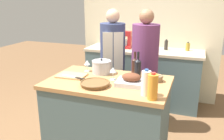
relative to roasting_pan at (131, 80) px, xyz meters
name	(u,v)px	position (x,y,z in m)	size (l,w,h in m)	color
kitchen_island	(108,121)	(-0.26, 0.04, -0.51)	(1.25, 0.78, 0.93)	#4C666B
back_counter	(142,76)	(-0.26, 1.67, -0.51)	(1.91, 0.60, 0.93)	#4C666B
back_wall	(149,26)	(-0.26, 2.02, 0.30)	(2.41, 0.10, 2.55)	beige
roasting_pan	(131,80)	(0.00, 0.00, 0.00)	(0.30, 0.25, 0.12)	#BCBCC1
wicker_basket	(95,84)	(-0.32, -0.15, -0.02)	(0.29, 0.29, 0.04)	brown
cutting_board	(72,76)	(-0.67, 0.03, -0.04)	(0.31, 0.23, 0.02)	tan
stock_pot	(102,67)	(-0.41, 0.25, 0.03)	(0.21, 0.21, 0.17)	#B7B7BC
mixing_bowl	(157,78)	(0.22, 0.19, -0.01)	(0.12, 0.12, 0.07)	#846647
juice_jug	(153,87)	(0.26, -0.27, 0.06)	(0.08, 0.08, 0.23)	orange
milk_jug	(146,83)	(0.19, -0.20, 0.06)	(0.08, 0.08, 0.24)	white
wine_bottle_green	(138,67)	(0.00, 0.26, 0.06)	(0.07, 0.07, 0.27)	black
wine_bottle_dark	(135,65)	(-0.06, 0.36, 0.05)	(0.07, 0.07, 0.25)	#381E19
wine_glass_left	(87,63)	(-0.60, 0.26, 0.05)	(0.07, 0.07, 0.13)	silver
wine_glass_right	(113,70)	(-0.22, 0.08, 0.05)	(0.07, 0.07, 0.13)	silver
knife_chef	(74,77)	(-0.61, -0.04, -0.03)	(0.28, 0.08, 0.01)	#B7B7BC
stand_mixer	(126,41)	(-0.55, 1.66, 0.07)	(0.18, 0.14, 0.29)	#B22323
condiment_bottle_tall	(188,47)	(0.43, 1.82, 0.02)	(0.06, 0.06, 0.14)	#B28E2D
condiment_bottle_short	(112,40)	(-0.87, 1.82, 0.04)	(0.05, 0.05, 0.20)	#B28E2D
condiment_bottle_extra	(166,45)	(0.09, 1.76, 0.03)	(0.06, 0.06, 0.17)	#332D28
person_cook_aproned	(113,62)	(-0.52, 0.91, -0.09)	(0.36, 0.38, 1.61)	beige
person_cook_guest	(145,65)	(-0.06, 0.86, -0.08)	(0.35, 0.35, 1.62)	beige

